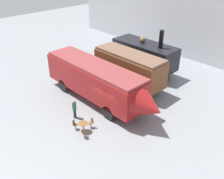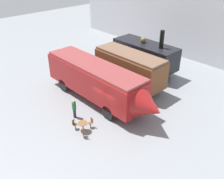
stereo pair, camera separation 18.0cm
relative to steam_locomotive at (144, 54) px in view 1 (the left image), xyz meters
name	(u,v)px [view 1 (the left image)]	position (x,y,z in m)	size (l,w,h in m)	color
ground_plane	(111,113)	(3.62, -8.60, -2.12)	(80.00, 80.00, 0.00)	gray
backdrop_wall	(209,27)	(3.62, 7.08, 2.38)	(44.00, 0.15, 9.00)	silver
steam_locomotive	(144,54)	(0.00, 0.00, 0.00)	(7.50, 2.77, 5.23)	black
passenger_coach_wooden	(129,67)	(1.33, -3.95, 0.08)	(7.49, 2.61, 3.64)	brown
streamlined_locomotive	(100,81)	(1.51, -8.01, 0.02)	(12.86, 2.90, 3.53)	maroon
cafe_table_near	(83,125)	(3.89, -11.80, -1.54)	(0.77, 0.77, 0.77)	black
cafe_chair_0	(75,124)	(3.21, -12.12, -1.61)	(0.40, 0.38, 0.87)	black
cafe_chair_1	(84,132)	(4.51, -12.23, -1.61)	(0.40, 0.40, 0.87)	black
cafe_chair_2	(91,122)	(3.95, -11.04, -1.61)	(0.36, 0.36, 0.87)	black
visitor_person	(74,108)	(1.94, -11.18, -1.20)	(0.34, 0.34, 1.69)	#262633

